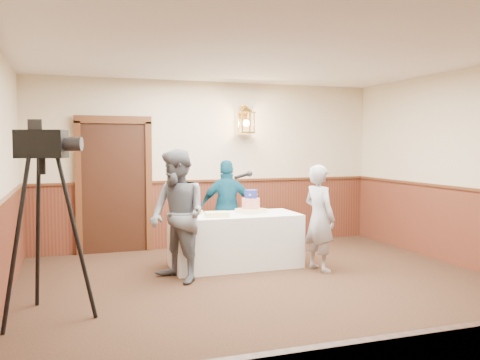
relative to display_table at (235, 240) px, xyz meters
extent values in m
plane|color=black|center=(0.06, -1.90, -0.38)|extent=(7.00, 7.00, 0.00)
cube|color=beige|center=(0.06, 1.60, 1.02)|extent=(6.00, 0.02, 2.80)
cube|color=white|center=(0.06, -1.90, 2.42)|extent=(6.00, 7.00, 0.02)
cube|color=#4D2416|center=(0.06, 1.58, 0.18)|extent=(5.98, 0.04, 1.10)
cube|color=#522A15|center=(0.06, 1.56, 0.75)|extent=(5.98, 0.07, 0.04)
cube|color=black|center=(-1.54, 1.55, 0.68)|extent=(1.00, 0.06, 2.10)
cube|color=white|center=(0.00, 0.00, 0.00)|extent=(1.80, 0.80, 0.75)
cube|color=#F6EAB7|center=(0.25, 0.05, 0.41)|extent=(0.43, 0.43, 0.06)
cylinder|color=red|center=(0.25, 0.05, 0.52)|extent=(0.26, 0.26, 0.15)
cylinder|color=navy|center=(0.25, 0.05, 0.65)|extent=(0.18, 0.18, 0.12)
cube|color=#EBF08F|center=(-0.32, -0.15, 0.41)|extent=(0.34, 0.27, 0.06)
cube|color=#B5EDA7|center=(-0.61, 0.15, 0.41)|extent=(0.32, 0.28, 0.06)
imported|color=slate|center=(-0.94, -0.53, 0.47)|extent=(0.92, 1.01, 1.68)
cylinder|color=black|center=(0.01, -0.23, 0.93)|extent=(0.23, 0.10, 0.09)
sphere|color=black|center=(0.14, -0.20, 0.96)|extent=(0.08, 0.08, 0.08)
imported|color=#9B9AA0|center=(1.02, -0.60, 0.36)|extent=(0.48, 0.61, 1.46)
imported|color=navy|center=(0.12, 0.74, 0.37)|extent=(0.93, 0.51, 1.50)
cube|color=black|center=(-2.48, -1.45, 1.37)|extent=(0.51, 0.38, 0.27)
cylinder|color=black|center=(-2.19, -1.54, 1.37)|extent=(0.22, 0.19, 0.14)
camera|label=1|loc=(-2.24, -6.78, 1.36)|focal=38.00mm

